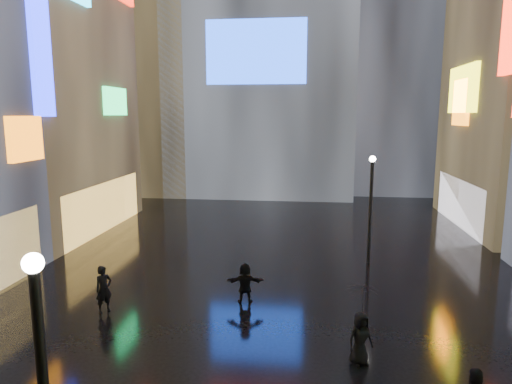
# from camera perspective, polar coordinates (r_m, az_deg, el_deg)

# --- Properties ---
(ground) EXTENTS (140.00, 140.00, 0.00)m
(ground) POSITION_cam_1_polar(r_m,az_deg,el_deg) (21.45, 2.59, -9.66)
(ground) COLOR black
(ground) RESTS_ON ground
(building_left_far) EXTENTS (10.28, 12.00, 22.00)m
(building_left_far) POSITION_cam_1_polar(r_m,az_deg,el_deg) (31.71, -27.70, 15.63)
(building_left_far) COLOR black
(building_left_far) RESTS_ON ground
(tower_flank_right) EXTENTS (12.00, 12.00, 34.00)m
(tower_flank_right) POSITION_cam_1_polar(r_m,az_deg,el_deg) (47.84, 16.93, 21.20)
(tower_flank_right) COLOR black
(tower_flank_right) RESTS_ON ground
(tower_flank_left) EXTENTS (10.00, 10.00, 26.00)m
(tower_flank_left) POSITION_cam_1_polar(r_m,az_deg,el_deg) (45.33, -13.77, 16.87)
(tower_flank_left) COLOR black
(tower_flank_left) RESTS_ON ground
(lamp_far) EXTENTS (0.30, 0.30, 5.20)m
(lamp_far) POSITION_cam_1_polar(r_m,az_deg,el_deg) (22.28, 14.15, -1.37)
(lamp_far) COLOR black
(lamp_far) RESTS_ON ground
(pedestrian_4) EXTENTS (0.90, 0.79, 1.56)m
(pedestrian_4) POSITION_cam_1_polar(r_m,az_deg,el_deg) (13.99, 12.90, -17.41)
(pedestrian_4) COLOR black
(pedestrian_4) RESTS_ON ground
(pedestrian_5) EXTENTS (1.48, 0.64, 1.54)m
(pedestrian_5) POSITION_cam_1_polar(r_m,az_deg,el_deg) (17.65, -1.38, -11.32)
(pedestrian_5) COLOR black
(pedestrian_5) RESTS_ON ground
(pedestrian_6) EXTENTS (0.71, 0.75, 1.72)m
(pedestrian_6) POSITION_cam_1_polar(r_m,az_deg,el_deg) (17.73, -18.49, -11.44)
(pedestrian_6) COLOR black
(pedestrian_6) RESTS_ON ground
(umbrella_2) EXTENTS (1.01, 0.99, 0.83)m
(umbrella_2) POSITION_cam_1_polar(r_m,az_deg,el_deg) (13.50, 13.09, -12.89)
(umbrella_2) COLOR black
(umbrella_2) RESTS_ON pedestrian_4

